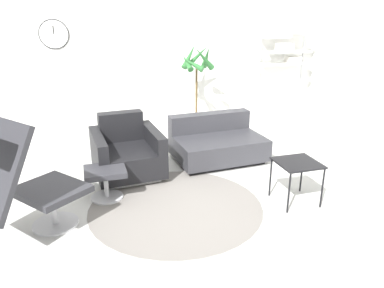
{
  "coord_description": "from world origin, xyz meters",
  "views": [
    {
      "loc": [
        -0.87,
        -3.53,
        2.0
      ],
      "look_at": [
        0.28,
        0.33,
        0.55
      ],
      "focal_mm": 35.0,
      "sensor_mm": 36.0,
      "label": 1
    }
  ],
  "objects_px": {
    "couch_low": "(217,144)",
    "side_table": "(297,166)",
    "ottoman": "(105,177)",
    "lounge_chair": "(6,168)",
    "shelf_unit": "(288,48)",
    "potted_plant": "(196,96)",
    "armchair_red": "(127,154)"
  },
  "relations": [
    {
      "from": "ottoman",
      "to": "shelf_unit",
      "type": "height_order",
      "value": "shelf_unit"
    },
    {
      "from": "armchair_red",
      "to": "side_table",
      "type": "bearing_deg",
      "value": 137.98
    },
    {
      "from": "lounge_chair",
      "to": "shelf_unit",
      "type": "xyz_separation_m",
      "value": [
        4.34,
        2.98,
        0.6
      ]
    },
    {
      "from": "lounge_chair",
      "to": "shelf_unit",
      "type": "relative_size",
      "value": 0.61
    },
    {
      "from": "side_table",
      "to": "shelf_unit",
      "type": "relative_size",
      "value": 0.23
    },
    {
      "from": "ottoman",
      "to": "couch_low",
      "type": "distance_m",
      "value": 1.76
    },
    {
      "from": "ottoman",
      "to": "lounge_chair",
      "type": "bearing_deg",
      "value": -141.58
    },
    {
      "from": "couch_low",
      "to": "potted_plant",
      "type": "distance_m",
      "value": 1.36
    },
    {
      "from": "couch_low",
      "to": "armchair_red",
      "type": "bearing_deg",
      "value": 3.07
    },
    {
      "from": "lounge_chair",
      "to": "potted_plant",
      "type": "xyz_separation_m",
      "value": [
        2.52,
        2.71,
        -0.11
      ]
    },
    {
      "from": "potted_plant",
      "to": "shelf_unit",
      "type": "height_order",
      "value": "shelf_unit"
    },
    {
      "from": "ottoman",
      "to": "side_table",
      "type": "bearing_deg",
      "value": -18.66
    },
    {
      "from": "side_table",
      "to": "couch_low",
      "type": "bearing_deg",
      "value": 105.08
    },
    {
      "from": "armchair_red",
      "to": "shelf_unit",
      "type": "bearing_deg",
      "value": -156.39
    },
    {
      "from": "lounge_chair",
      "to": "armchair_red",
      "type": "height_order",
      "value": "lounge_chair"
    },
    {
      "from": "shelf_unit",
      "to": "potted_plant",
      "type": "bearing_deg",
      "value": -171.65
    },
    {
      "from": "ottoman",
      "to": "side_table",
      "type": "xyz_separation_m",
      "value": [
        1.98,
        -0.67,
        0.16
      ]
    },
    {
      "from": "couch_low",
      "to": "potted_plant",
      "type": "relative_size",
      "value": 0.85
    },
    {
      "from": "side_table",
      "to": "potted_plant",
      "type": "distance_m",
      "value": 2.74
    },
    {
      "from": "armchair_red",
      "to": "shelf_unit",
      "type": "relative_size",
      "value": 0.46
    },
    {
      "from": "couch_low",
      "to": "side_table",
      "type": "bearing_deg",
      "value": 101.19
    },
    {
      "from": "side_table",
      "to": "shelf_unit",
      "type": "xyz_separation_m",
      "value": [
        1.53,
        2.99,
        0.93
      ]
    },
    {
      "from": "armchair_red",
      "to": "couch_low",
      "type": "bearing_deg",
      "value": -177.63
    },
    {
      "from": "lounge_chair",
      "to": "shelf_unit",
      "type": "distance_m",
      "value": 5.3
    },
    {
      "from": "lounge_chair",
      "to": "side_table",
      "type": "height_order",
      "value": "lounge_chair"
    },
    {
      "from": "couch_low",
      "to": "side_table",
      "type": "height_order",
      "value": "couch_low"
    },
    {
      "from": "lounge_chair",
      "to": "ottoman",
      "type": "xyz_separation_m",
      "value": [
        0.83,
        0.66,
        -0.49
      ]
    },
    {
      "from": "ottoman",
      "to": "shelf_unit",
      "type": "relative_size",
      "value": 0.22
    },
    {
      "from": "ottoman",
      "to": "couch_low",
      "type": "height_order",
      "value": "couch_low"
    },
    {
      "from": "armchair_red",
      "to": "shelf_unit",
      "type": "distance_m",
      "value": 3.78
    },
    {
      "from": "ottoman",
      "to": "potted_plant",
      "type": "xyz_separation_m",
      "value": [
        1.69,
        2.05,
        0.37
      ]
    },
    {
      "from": "lounge_chair",
      "to": "couch_low",
      "type": "xyz_separation_m",
      "value": [
        2.42,
        1.42,
        -0.52
      ]
    }
  ]
}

